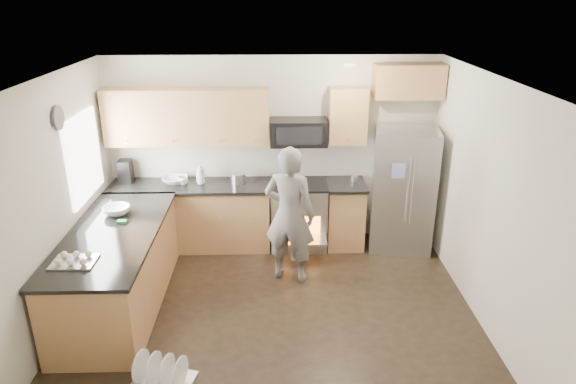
{
  "coord_description": "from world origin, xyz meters",
  "views": [
    {
      "loc": [
        0.03,
        -4.85,
        3.39
      ],
      "look_at": [
        0.17,
        0.5,
        1.27
      ],
      "focal_mm": 32.0,
      "sensor_mm": 36.0,
      "label": 1
    }
  ],
  "objects_px": {
    "person": "(290,215)",
    "dish_rack": "(161,377)",
    "refrigerator": "(403,190)",
    "stove_range": "(298,200)"
  },
  "relations": [
    {
      "from": "person",
      "to": "dish_rack",
      "type": "height_order",
      "value": "person"
    },
    {
      "from": "refrigerator",
      "to": "dish_rack",
      "type": "bearing_deg",
      "value": -126.09
    },
    {
      "from": "refrigerator",
      "to": "person",
      "type": "height_order",
      "value": "person"
    },
    {
      "from": "person",
      "to": "stove_range",
      "type": "bearing_deg",
      "value": -81.41
    },
    {
      "from": "person",
      "to": "dish_rack",
      "type": "relative_size",
      "value": 2.68
    },
    {
      "from": "refrigerator",
      "to": "person",
      "type": "relative_size",
      "value": 0.99
    },
    {
      "from": "refrigerator",
      "to": "person",
      "type": "bearing_deg",
      "value": -142.65
    },
    {
      "from": "refrigerator",
      "to": "person",
      "type": "xyz_separation_m",
      "value": [
        -1.57,
        -0.81,
        0.01
      ]
    },
    {
      "from": "refrigerator",
      "to": "dish_rack",
      "type": "distance_m",
      "value": 3.95
    },
    {
      "from": "stove_range",
      "to": "person",
      "type": "height_order",
      "value": "stove_range"
    }
  ]
}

